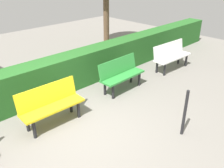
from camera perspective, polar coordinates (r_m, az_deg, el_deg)
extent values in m
plane|color=gray|center=(5.12, -8.60, -11.09)|extent=(18.01, 18.01, 0.00)
cube|color=white|center=(8.06, 14.29, 6.20)|extent=(1.50, 0.49, 0.05)
cube|color=white|center=(8.09, 13.38, 8.13)|extent=(1.49, 0.19, 0.42)
cylinder|color=black|center=(8.54, 17.26, 5.37)|extent=(0.07, 0.07, 0.39)
cylinder|color=black|center=(8.68, 15.61, 5.94)|extent=(0.07, 0.07, 0.39)
cylinder|color=black|center=(7.60, 12.43, 3.39)|extent=(0.07, 0.07, 0.39)
cylinder|color=black|center=(7.77, 10.67, 4.05)|extent=(0.07, 0.07, 0.39)
cube|color=#2D8C38|center=(6.45, 2.62, 1.90)|extent=(1.37, 0.45, 0.05)
cube|color=#2D8C38|center=(6.48, 1.41, 4.28)|extent=(1.37, 0.15, 0.42)
cylinder|color=black|center=(6.83, 6.52, 1.16)|extent=(0.07, 0.07, 0.39)
cylinder|color=black|center=(7.00, 4.60, 1.90)|extent=(0.07, 0.07, 0.39)
cylinder|color=black|center=(6.11, 0.26, -1.87)|extent=(0.07, 0.07, 0.39)
cylinder|color=black|center=(6.30, -1.69, -0.96)|extent=(0.07, 0.07, 0.39)
cube|color=yellow|center=(5.20, -13.91, -5.41)|extent=(1.38, 0.45, 0.05)
cube|color=yellow|center=(5.23, -15.23, -2.38)|extent=(1.37, 0.15, 0.42)
cylinder|color=black|center=(5.43, -8.00, -6.07)|extent=(0.07, 0.07, 0.39)
cylinder|color=black|center=(5.65, -9.78, -4.84)|extent=(0.07, 0.07, 0.39)
cylinder|color=black|center=(5.02, -18.06, -10.29)|extent=(0.07, 0.07, 0.39)
cylinder|color=black|center=(5.26, -19.53, -8.75)|extent=(0.07, 0.07, 0.39)
cube|color=#266023|center=(6.61, -11.05, 2.63)|extent=(14.01, 0.61, 0.96)
cylinder|color=brown|center=(9.83, -1.39, 16.01)|extent=(0.23, 0.23, 2.63)
cylinder|color=black|center=(4.92, 16.95, -6.66)|extent=(0.06, 0.06, 1.00)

